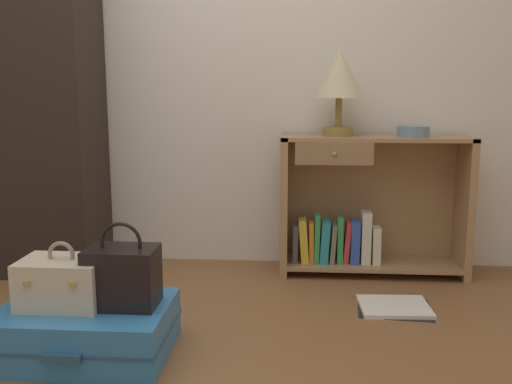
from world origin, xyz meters
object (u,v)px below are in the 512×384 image
suitcase_large (87,330)px  bowl (413,131)px  bookshelf (364,209)px  open_book_on_floor (394,307)px  train_case (63,282)px  wardrobe (4,92)px  table_lamp (339,78)px  handbag (122,276)px

suitcase_large → bowl: bearing=37.2°
bookshelf → open_book_on_floor: (0.09, -0.56, -0.36)m
open_book_on_floor → train_case: bearing=-157.2°
suitcase_large → train_case: (-0.08, -0.00, 0.20)m
wardrobe → table_lamp: (1.85, 0.07, 0.07)m
train_case → handbag: bearing=3.8°
bookshelf → handbag: 1.53m
train_case → handbag: (0.23, 0.02, 0.03)m
wardrobe → bookshelf: bearing=2.2°
wardrobe → bowl: size_ratio=11.82×
bookshelf → bowl: bowl is taller
wardrobe → suitcase_large: (0.82, -1.06, -0.92)m
bookshelf → handbag: bearing=-133.1°
bookshelf → open_book_on_floor: bearing=-80.8°
bowl → suitcase_large: (-1.43, -1.09, -0.71)m
bowl → handbag: size_ratio=0.52×
suitcase_large → handbag: bearing=5.0°
train_case → wardrobe: bearing=124.7°
table_lamp → suitcase_large: 1.82m
bowl → open_book_on_floor: bowl is taller
table_lamp → suitcase_large: size_ratio=0.71×
bookshelf → suitcase_large: size_ratio=1.58×
bookshelf → table_lamp: bearing=-177.9°
wardrobe → suitcase_large: 1.62m
bookshelf → suitcase_large: (-1.19, -1.13, -0.27)m
handbag → table_lamp: bearing=51.5°
bowl → train_case: size_ratio=0.54×
table_lamp → train_case: table_lamp is taller
table_lamp → bowl: bearing=-5.9°
train_case → handbag: 0.23m
table_lamp → bookshelf: bearing=2.1°
wardrobe → handbag: 1.58m
table_lamp → suitcase_large: (-1.03, -1.13, -0.99)m
wardrobe → table_lamp: bearing=2.2°
table_lamp → open_book_on_floor: bearing=-65.8°
wardrobe → open_book_on_floor: wardrobe is taller
table_lamp → suitcase_large: table_lamp is taller
suitcase_large → open_book_on_floor: size_ratio=1.80×
suitcase_large → open_book_on_floor: (1.28, 0.57, -0.09)m
handbag → open_book_on_floor: (1.14, 0.56, -0.31)m
bookshelf → table_lamp: table_lamp is taller
wardrobe → suitcase_large: bearing=-52.2°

